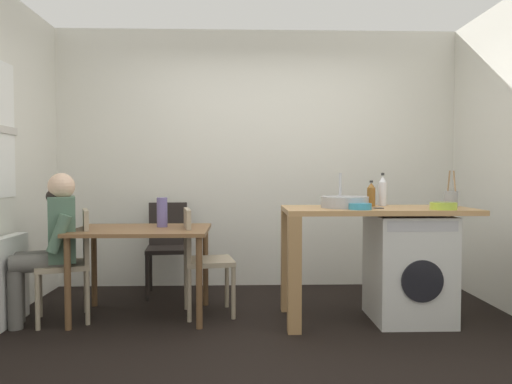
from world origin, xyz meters
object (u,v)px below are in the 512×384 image
at_px(mixing_bowl, 360,206).
at_px(vase, 162,212).
at_px(utensil_crock, 451,199).
at_px(washing_machine, 408,268).
at_px(chair_person_seat, 72,258).
at_px(chair_opposite, 200,255).
at_px(bottle_squat_brown, 383,191).
at_px(dining_table, 142,240).
at_px(seated_person, 51,239).
at_px(colander, 443,206).
at_px(bottle_tall_green, 371,195).
at_px(chair_spare_by_wall, 168,243).

xyz_separation_m(mixing_bowl, vase, (-1.58, 0.46, -0.08)).
bearing_deg(utensil_crock, washing_machine, -171.90).
bearing_deg(chair_person_seat, washing_machine, -111.52).
relative_size(chair_opposite, bottle_squat_brown, 3.20).
bearing_deg(dining_table, seated_person, -169.57).
xyz_separation_m(utensil_crock, vase, (-2.40, 0.21, -0.12)).
distance_m(chair_person_seat, colander, 2.97).
height_order(chair_opposite, utensil_crock, utensil_crock).
bearing_deg(chair_person_seat, utensil_crock, -110.34).
xyz_separation_m(bottle_squat_brown, mixing_bowl, (-0.29, -0.40, -0.10)).
bearing_deg(utensil_crock, chair_opposite, 175.92).
bearing_deg(seated_person, utensil_crock, -109.35).
distance_m(seated_person, colander, 3.09).
xyz_separation_m(chair_person_seat, colander, (2.92, -0.31, 0.44)).
xyz_separation_m(seated_person, vase, (0.85, 0.23, 0.19)).
bearing_deg(bottle_tall_green, chair_spare_by_wall, 156.90).
height_order(chair_spare_by_wall, seated_person, seated_person).
relative_size(mixing_bowl, utensil_crock, 0.58).
bearing_deg(bottle_squat_brown, chair_person_seat, -177.54).
bearing_deg(bottle_tall_green, seated_person, -177.26).
height_order(seated_person, utensil_crock, utensil_crock).
xyz_separation_m(bottle_squat_brown, utensil_crock, (0.53, -0.15, -0.06)).
xyz_separation_m(washing_machine, mixing_bowl, (-0.45, -0.20, 0.52)).
bearing_deg(chair_spare_by_wall, colander, 147.34).
height_order(seated_person, colander, seated_person).
bearing_deg(vase, seated_person, -164.94).
distance_m(utensil_crock, vase, 2.41).
bearing_deg(chair_person_seat, vase, -95.63).
xyz_separation_m(chair_opposite, bottle_squat_brown, (1.55, -0.00, 0.54)).
distance_m(mixing_bowl, colander, 0.64).
bearing_deg(chair_spare_by_wall, chair_person_seat, 47.11).
relative_size(chair_person_seat, mixing_bowl, 5.17).
relative_size(utensil_crock, colander, 1.50).
bearing_deg(bottle_tall_green, vase, 176.64).
height_order(chair_person_seat, seated_person, seated_person).
bearing_deg(seated_person, dining_table, -99.23).
relative_size(seated_person, vase, 4.77).
bearing_deg(chair_spare_by_wall, bottle_tall_green, 151.13).
height_order(dining_table, chair_spare_by_wall, chair_spare_by_wall).
relative_size(washing_machine, utensil_crock, 2.87).
height_order(chair_spare_by_wall, washing_machine, chair_spare_by_wall).
bearing_deg(mixing_bowl, bottle_squat_brown, 53.82).
bearing_deg(vase, bottle_tall_green, -3.36).
xyz_separation_m(chair_person_seat, bottle_squat_brown, (2.57, 0.11, 0.54)).
bearing_deg(chair_opposite, vase, -111.36).
relative_size(bottle_tall_green, colander, 1.08).
height_order(dining_table, seated_person, seated_person).
xyz_separation_m(chair_opposite, bottle_tall_green, (1.44, -0.04, 0.51)).
height_order(bottle_tall_green, utensil_crock, utensil_crock).
relative_size(seated_person, bottle_squat_brown, 4.27).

